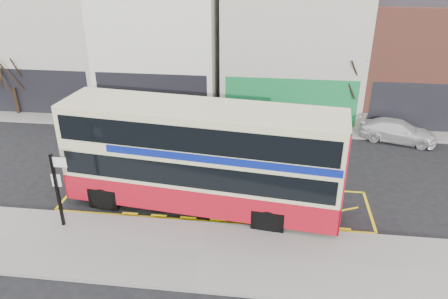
# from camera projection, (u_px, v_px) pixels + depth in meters

# --- Properties ---
(ground) EXTENTS (120.00, 120.00, 0.00)m
(ground) POSITION_uv_depth(u_px,v_px,m) (209.00, 221.00, 18.84)
(ground) COLOR black
(ground) RESTS_ON ground
(pavement) EXTENTS (40.00, 4.00, 0.15)m
(pavement) POSITION_uv_depth(u_px,v_px,m) (200.00, 254.00, 16.76)
(pavement) COLOR gray
(pavement) RESTS_ON ground
(kerb) EXTENTS (40.00, 0.15, 0.15)m
(kerb) POSITION_uv_depth(u_px,v_px,m) (208.00, 224.00, 18.48)
(kerb) COLOR gray
(kerb) RESTS_ON ground
(far_pavement) EXTENTS (50.00, 3.00, 0.15)m
(far_pavement) POSITION_uv_depth(u_px,v_px,m) (235.00, 123.00, 28.64)
(far_pavement) COLOR gray
(far_pavement) RESTS_ON ground
(road_markings) EXTENTS (14.00, 3.40, 0.01)m
(road_markings) POSITION_uv_depth(u_px,v_px,m) (215.00, 201.00, 20.27)
(road_markings) COLOR yellow
(road_markings) RESTS_ON ground
(terrace_far_left) EXTENTS (8.00, 8.01, 10.80)m
(terrace_far_left) POSITION_uv_depth(u_px,v_px,m) (56.00, 33.00, 31.63)
(terrace_far_left) COLOR #BBB6AA
(terrace_far_left) RESTS_ON ground
(terrace_left) EXTENTS (8.00, 8.01, 11.80)m
(terrace_left) POSITION_uv_depth(u_px,v_px,m) (163.00, 28.00, 30.53)
(terrace_left) COLOR white
(terrace_left) RESTS_ON ground
(terrace_green_shop) EXTENTS (9.00, 8.01, 11.30)m
(terrace_green_shop) POSITION_uv_depth(u_px,v_px,m) (293.00, 35.00, 29.64)
(terrace_green_shop) COLOR #BBB6AA
(terrace_green_shop) RESTS_ON ground
(terrace_right) EXTENTS (9.00, 8.01, 10.30)m
(terrace_right) POSITION_uv_depth(u_px,v_px,m) (430.00, 46.00, 28.85)
(terrace_right) COLOR brown
(terrace_right) RESTS_ON ground
(double_decker_bus) EXTENTS (12.23, 4.12, 4.79)m
(double_decker_bus) POSITION_uv_depth(u_px,v_px,m) (202.00, 157.00, 18.77)
(double_decker_bus) COLOR beige
(double_decker_bus) RESTS_ON ground
(bus_stop_post) EXTENTS (0.82, 0.14, 3.31)m
(bus_stop_post) POSITION_uv_depth(u_px,v_px,m) (58.00, 184.00, 17.48)
(bus_stop_post) COLOR black
(bus_stop_post) RESTS_ON pavement
(car_silver) EXTENTS (4.48, 2.87, 1.42)m
(car_silver) POSITION_uv_depth(u_px,v_px,m) (101.00, 115.00, 28.19)
(car_silver) COLOR #ADACB1
(car_silver) RESTS_ON ground
(car_grey) EXTENTS (4.88, 2.52, 1.53)m
(car_grey) POSITION_uv_depth(u_px,v_px,m) (244.00, 123.00, 26.82)
(car_grey) COLOR #37393E
(car_grey) RESTS_ON ground
(car_white) EXTENTS (4.70, 2.87, 1.27)m
(car_white) POSITION_uv_depth(u_px,v_px,m) (398.00, 131.00, 26.03)
(car_white) COLOR white
(car_white) RESTS_ON ground
(street_tree_left) EXTENTS (2.44, 2.44, 5.27)m
(street_tree_left) POSITION_uv_depth(u_px,v_px,m) (8.00, 64.00, 28.60)
(street_tree_left) COLOR #312316
(street_tree_left) RESTS_ON ground
(street_tree_right) EXTENTS (2.67, 2.67, 5.76)m
(street_tree_right) POSITION_uv_depth(u_px,v_px,m) (352.00, 66.00, 26.80)
(street_tree_right) COLOR #312316
(street_tree_right) RESTS_ON ground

